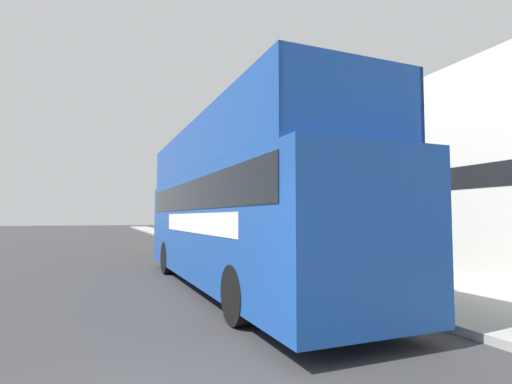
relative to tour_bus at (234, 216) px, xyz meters
The scene contains 11 objects.
ground_plane 14.80m from the tour_bus, 102.92° to the left, with size 144.00×144.00×0.00m, color #333335.
sidewalk 11.95m from the tour_bus, 73.28° to the left, with size 2.81×108.00×0.14m.
pub_white_frontage 8.03m from the tour_bus, 12.11° to the right, with size 6.01×10.78×5.65m.
brick_terrace_rear 15.02m from the tour_bus, 58.01° to the left, with size 6.00×16.70×9.61m.
tour_bus is the anchor object (origin of this frame).
parked_car_ahead_of_bus 9.44m from the tour_bus, 84.92° to the left, with size 2.01×4.49×1.41m.
pedestrian_second 4.52m from the tour_bus, 42.26° to the right, with size 0.41×0.22×1.55m.
lamp_post_nearest 3.26m from the tour_bus, 29.17° to the right, with size 0.35×0.35×4.32m.
lamp_post_second 6.64m from the tour_bus, 67.65° to the left, with size 0.35×0.35×5.02m.
lamp_post_third 13.66m from the tour_bus, 79.19° to the left, with size 0.35×0.35×4.73m.
litter_bin 4.02m from the tour_bus, 30.48° to the right, with size 0.48×0.48×0.93m.
Camera 1 is at (-0.03, -3.32, 1.85)m, focal length 28.00 mm.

